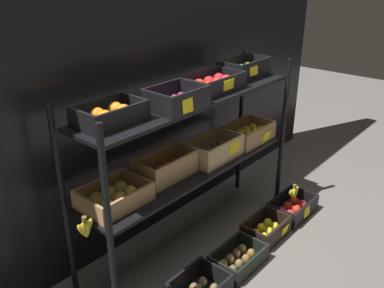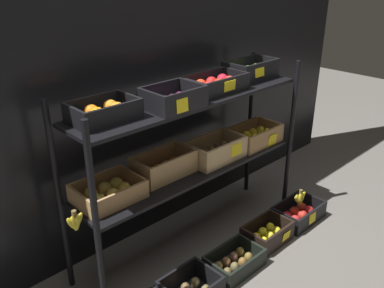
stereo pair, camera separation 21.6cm
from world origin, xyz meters
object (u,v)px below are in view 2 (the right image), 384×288
Objects in this scene: display_rack at (193,133)px; crate_ground_lemon at (267,235)px; crate_ground_apple_red at (298,214)px; crate_ground_center_kiwi at (234,262)px; banana_bunch_loose at (300,198)px.

crate_ground_lemon is at bearing -46.26° from display_rack.
crate_ground_center_kiwi is at bearing -178.13° from crate_ground_apple_red.
banana_bunch_loose reaches higher than crate_ground_apple_red.
display_rack is at bearing 87.32° from crate_ground_center_kiwi.
crate_ground_center_kiwi is at bearing -92.68° from display_rack.
crate_ground_apple_red is at bearing -26.49° from display_rack.
display_rack is at bearing 153.51° from crate_ground_apple_red.
crate_ground_lemon is 0.39m from banana_bunch_loose.
crate_ground_apple_red is (0.72, 0.02, 0.00)m from crate_ground_center_kiwi.
banana_bunch_loose is at bearing 175.05° from crate_ground_apple_red.
display_rack reaches higher than crate_ground_lemon.
crate_ground_lemon is 0.88× the size of crate_ground_apple_red.
display_rack reaches higher than banana_bunch_loose.
crate_ground_apple_red is at bearing -0.04° from crate_ground_lemon.
crate_ground_lemon is (0.35, 0.02, 0.01)m from crate_ground_center_kiwi.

